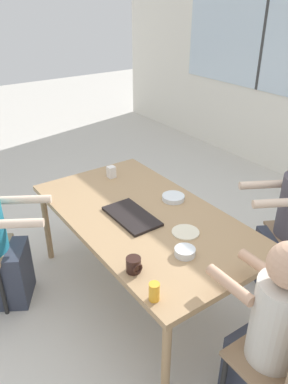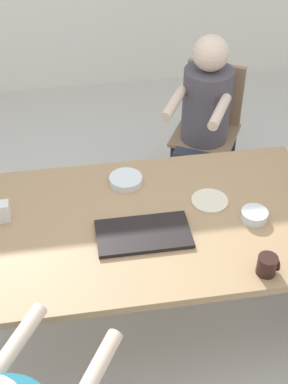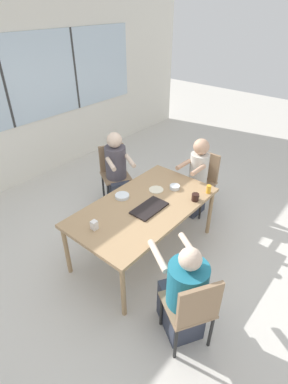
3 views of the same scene
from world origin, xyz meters
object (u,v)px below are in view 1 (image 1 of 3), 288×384
milk_carton_small (111,172)px  bowl_cereal (185,252)px  coffee_mug (134,265)px  bowl_white_shallow (173,198)px  juice_glass (154,292)px  person_man_blue_shirt (268,340)px

milk_carton_small → bowl_cereal: (1.16, -0.18, -0.03)m
coffee_mug → bowl_cereal: coffee_mug is taller
milk_carton_small → bowl_white_shallow: size_ratio=0.58×
juice_glass → bowl_white_shallow: bearing=135.7°
coffee_mug → person_man_blue_shirt: bearing=29.2°
bowl_white_shallow → juice_glass: bearing=-44.3°
milk_carton_small → bowl_white_shallow: 0.63m
coffee_mug → bowl_cereal: 0.33m
bowl_white_shallow → person_man_blue_shirt: bearing=-15.5°
coffee_mug → bowl_cereal: bearing=80.9°
person_man_blue_shirt → juice_glass: size_ratio=11.14×
person_man_blue_shirt → juice_glass: (-0.42, -0.41, 0.22)m
juice_glass → milk_carton_small: juice_glass is taller
person_man_blue_shirt → milk_carton_small: 1.79m
milk_carton_small → bowl_white_shallow: (0.60, 0.18, -0.03)m
bowl_white_shallow → bowl_cereal: (0.56, -0.37, 0.00)m
juice_glass → person_man_blue_shirt: bearing=44.0°
coffee_mug → juice_glass: juice_glass is taller
person_man_blue_shirt → bowl_white_shallow: bearing=75.7°
bowl_cereal → bowl_white_shallow: bearing=146.9°
person_man_blue_shirt → bowl_cereal: person_man_blue_shirt is taller
bowl_white_shallow → bowl_cereal: bowl_cereal is taller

